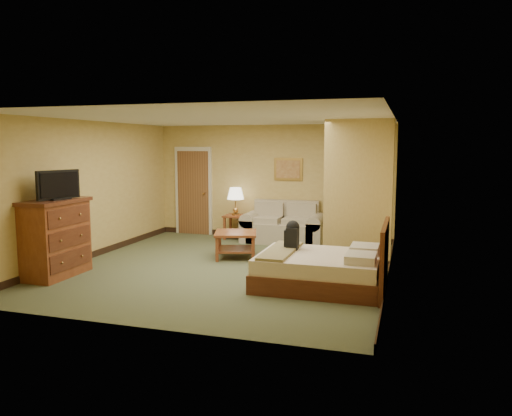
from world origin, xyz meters
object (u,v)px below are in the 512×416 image
at_px(coffee_table, 236,239).
at_px(dresser, 56,238).
at_px(bed, 324,269).
at_px(loveseat, 283,229).

relative_size(coffee_table, dresser, 0.76).
relative_size(dresser, bed, 0.66).
distance_m(loveseat, bed, 3.55).
relative_size(loveseat, dresser, 1.41).
xyz_separation_m(loveseat, bed, (1.44, -3.25, -0.02)).
distance_m(coffee_table, bed, 2.44).
relative_size(coffee_table, bed, 0.51).
distance_m(coffee_table, dresser, 3.20).
xyz_separation_m(loveseat, coffee_table, (-0.50, -1.77, 0.06)).
distance_m(loveseat, dresser, 4.86).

